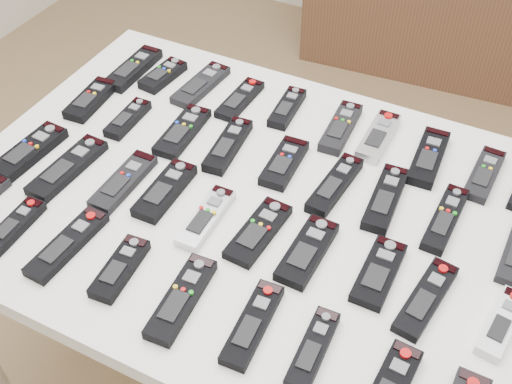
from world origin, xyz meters
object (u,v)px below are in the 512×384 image
at_px(remote_27, 426,298).
at_px(remote_31, 67,244).
at_px(remote_13, 228,145).
at_px(remote_24, 258,232).
at_px(remote_19, 29,151).
at_px(remote_34, 253,324).
at_px(remote_22, 165,190).
at_px(remote_4, 287,108).
at_px(remote_15, 335,185).
at_px(remote_7, 429,157).
at_px(remote_21, 124,181).
at_px(remote_33, 181,298).
at_px(remote_28, 501,323).
at_px(remote_25, 307,251).
at_px(remote_3, 240,99).
at_px(remote_17, 445,219).
at_px(remote_10, 91,100).
at_px(remote_26, 379,272).
at_px(remote_1, 163,75).
at_px(remote_2, 201,85).
at_px(remote_0, 133,69).
at_px(remote_35, 313,349).
at_px(remote_5, 341,128).
at_px(table, 256,218).
at_px(remote_12, 182,131).
at_px(remote_14, 284,163).
at_px(remote_32, 120,268).
at_px(remote_16, 385,198).
at_px(remote_8, 484,174).
at_px(remote_30, 15,226).

distance_m(remote_27, remote_31, 0.68).
xyz_separation_m(remote_13, remote_24, (0.18, -0.20, -0.00)).
height_order(remote_19, remote_34, remote_19).
bearing_deg(remote_22, remote_4, 72.88).
bearing_deg(remote_15, remote_4, 140.26).
height_order(remote_7, remote_21, remote_7).
bearing_deg(remote_33, remote_28, 17.70).
bearing_deg(remote_4, remote_34, -74.66).
height_order(remote_7, remote_34, remote_7).
height_order(remote_24, remote_25, remote_25).
xyz_separation_m(remote_3, remote_7, (0.47, -0.00, 0.00)).
bearing_deg(remote_34, remote_17, 56.41).
xyz_separation_m(remote_10, remote_28, (1.02, -0.20, -0.00)).
bearing_deg(remote_26, remote_1, 152.85).
height_order(remote_1, remote_3, remote_1).
xyz_separation_m(remote_2, remote_4, (0.23, 0.01, 0.00)).
bearing_deg(remote_0, remote_15, -15.14).
xyz_separation_m(remote_3, remote_35, (0.43, -0.56, 0.00)).
bearing_deg(remote_1, remote_5, 7.02).
relative_size(remote_1, remote_33, 0.72).
height_order(table, remote_12, remote_12).
relative_size(remote_13, remote_35, 1.14).
bearing_deg(remote_13, remote_27, -27.43).
height_order(remote_12, remote_21, same).
xyz_separation_m(remote_2, remote_10, (-0.21, -0.18, 0.00)).
height_order(remote_3, remote_14, remote_14).
distance_m(remote_32, remote_34, 0.27).
distance_m(remote_16, remote_35, 0.39).
relative_size(remote_12, remote_26, 1.12).
xyz_separation_m(remote_0, remote_16, (0.73, -0.16, 0.00)).
distance_m(remote_21, remote_33, 0.34).
distance_m(remote_0, remote_22, 0.47).
relative_size(remote_15, remote_32, 1.26).
distance_m(remote_10, remote_24, 0.59).
height_order(remote_1, remote_15, same).
bearing_deg(remote_31, remote_7, 48.37).
bearing_deg(remote_0, remote_12, -33.07).
bearing_deg(remote_34, remote_32, 177.52).
bearing_deg(remote_8, remote_13, -159.96).
bearing_deg(remote_32, remote_10, 128.06).
relative_size(remote_5, remote_28, 1.17).
height_order(remote_1, remote_30, remote_1).
bearing_deg(table, remote_34, -64.29).
distance_m(remote_17, remote_31, 0.74).
height_order(remote_10, remote_35, same).
distance_m(remote_2, remote_35, 0.79).
xyz_separation_m(remote_16, remote_31, (-0.51, -0.39, -0.00)).
relative_size(remote_17, remote_22, 1.08).
distance_m(remote_15, remote_17, 0.23).
relative_size(remote_13, remote_19, 0.97).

